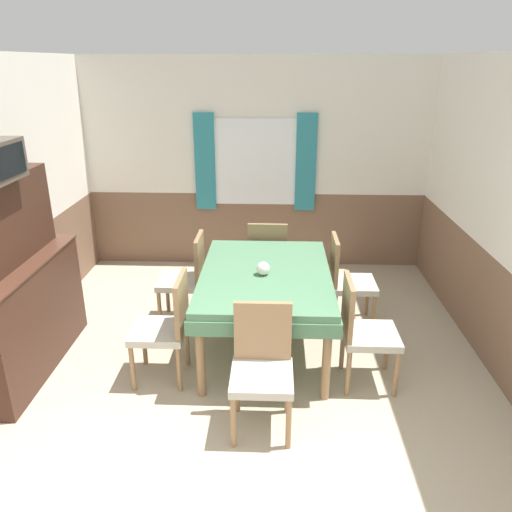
{
  "coord_description": "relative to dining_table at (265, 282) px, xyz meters",
  "views": [
    {
      "loc": [
        0.25,
        -1.75,
        2.51
      ],
      "look_at": [
        0.08,
        2.32,
        0.92
      ],
      "focal_mm": 35.0,
      "sensor_mm": 36.0,
      "label": 1
    }
  ],
  "objects": [
    {
      "name": "chair_left_far",
      "position": [
        -0.8,
        0.5,
        -0.17
      ],
      "size": [
        0.44,
        0.44,
        0.93
      ],
      "rotation": [
        0.0,
        0.0,
        1.57
      ],
      "color": "#93704C",
      "rests_on": "ground_plane"
    },
    {
      "name": "chair_right_near",
      "position": [
        0.8,
        -0.5,
        -0.17
      ],
      "size": [
        0.44,
        0.44,
        0.93
      ],
      "rotation": [
        0.0,
        0.0,
        4.71
      ],
      "color": "#93704C",
      "rests_on": "ground_plane"
    },
    {
      "name": "vase",
      "position": [
        -0.02,
        -0.06,
        0.16
      ],
      "size": [
        0.12,
        0.12,
        0.12
      ],
      "color": "silver",
      "rests_on": "dining_table"
    },
    {
      "name": "chair_head_window",
      "position": [
        -0.0,
        1.04,
        -0.17
      ],
      "size": [
        0.44,
        0.44,
        0.93
      ],
      "color": "#93704C",
      "rests_on": "ground_plane"
    },
    {
      "name": "chair_left_near",
      "position": [
        -0.8,
        -0.5,
        -0.17
      ],
      "size": [
        0.44,
        0.44,
        0.93
      ],
      "rotation": [
        0.0,
        0.0,
        1.57
      ],
      "color": "#93704C",
      "rests_on": "ground_plane"
    },
    {
      "name": "sideboard",
      "position": [
        -2.07,
        -0.38,
        0.04
      ],
      "size": [
        0.46,
        1.53,
        1.67
      ],
      "color": "#3D2319",
      "rests_on": "ground_plane"
    },
    {
      "name": "wall_right",
      "position": [
        1.98,
        -0.1,
        0.63
      ],
      "size": [
        0.05,
        4.84,
        2.6
      ],
      "color": "white",
      "rests_on": "ground_plane"
    },
    {
      "name": "chair_right_far",
      "position": [
        0.8,
        0.5,
        -0.17
      ],
      "size": [
        0.44,
        0.44,
        0.93
      ],
      "rotation": [
        0.0,
        0.0,
        4.71
      ],
      "color": "#93704C",
      "rests_on": "ground_plane"
    },
    {
      "name": "chair_head_near",
      "position": [
        0.0,
        -1.04,
        -0.17
      ],
      "size": [
        0.44,
        0.44,
        0.93
      ],
      "rotation": [
        0.0,
        0.0,
        3.14
      ],
      "color": "#93704C",
      "rests_on": "ground_plane"
    },
    {
      "name": "dining_table",
      "position": [
        0.0,
        0.0,
        0.0
      ],
      "size": [
        1.18,
        1.67,
        0.77
      ],
      "color": "#4C7A56",
      "rests_on": "ground_plane"
    },
    {
      "name": "wall_back",
      "position": [
        -0.17,
        2.14,
        0.63
      ],
      "size": [
        4.65,
        0.1,
        2.6
      ],
      "color": "white",
      "rests_on": "ground_plane"
    }
  ]
}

